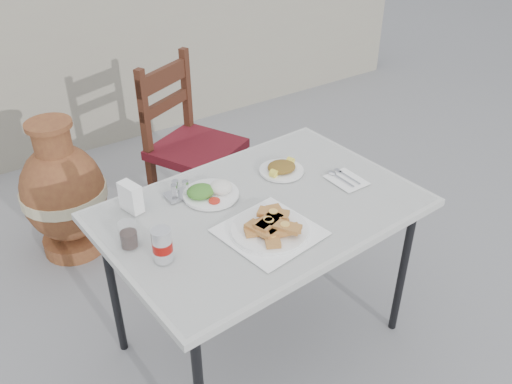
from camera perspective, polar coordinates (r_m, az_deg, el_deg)
ground at (r=2.68m, az=2.79°, el=-15.46°), size 80.00×80.00×0.00m
cafe_table at (r=2.22m, az=0.60°, el=-2.56°), size 1.31×0.93×0.77m
pide_plate at (r=2.03m, az=1.44°, el=-3.55°), size 0.38×0.38×0.07m
salad_rice_plate at (r=2.24m, az=-4.84°, el=0.06°), size 0.23×0.23×0.06m
salad_chopped_plate at (r=2.41m, az=2.71°, el=2.51°), size 0.20×0.20×0.04m
soda_can at (r=1.91m, az=-9.84°, el=-5.51°), size 0.07×0.07×0.13m
cola_glass at (r=2.01m, az=-13.26°, el=-4.53°), size 0.07×0.07×0.10m
napkin_holder at (r=2.19m, az=-13.05°, el=-0.54°), size 0.08×0.11×0.12m
condiment_caddy at (r=2.25m, az=-8.17°, el=0.07°), size 0.10×0.08×0.07m
cutlery_napkin at (r=2.39m, az=9.25°, el=1.41°), size 0.13×0.18×0.01m
chair at (r=3.17m, az=-6.95°, el=4.97°), size 0.60×0.60×1.02m
terracotta_urn at (r=3.16m, az=-19.55°, el=-0.17°), size 0.46×0.46×0.81m
back_wall at (r=4.28m, az=-17.92°, el=12.30°), size 6.00×0.25×1.20m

